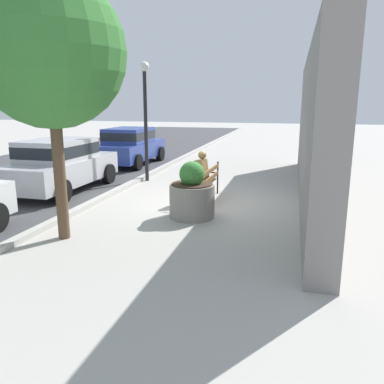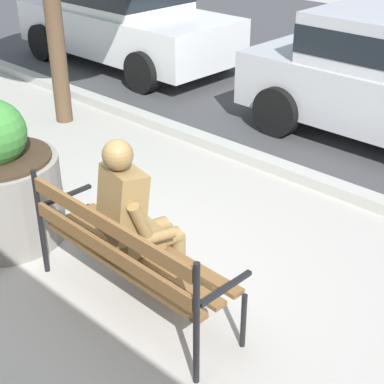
# 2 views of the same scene
# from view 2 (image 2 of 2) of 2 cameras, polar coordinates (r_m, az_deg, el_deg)

# --- Properties ---
(ground_plane) EXTENTS (80.00, 80.00, 0.00)m
(ground_plane) POSITION_cam_2_polar(r_m,az_deg,el_deg) (4.74, -9.93, -10.52)
(ground_plane) COLOR #ADA8A0
(curb_stone) EXTENTS (60.00, 0.20, 0.12)m
(curb_stone) POSITION_cam_2_polar(r_m,az_deg,el_deg) (6.53, 10.40, 1.69)
(curb_stone) COLOR #B2AFA8
(curb_stone) RESTS_ON ground
(park_bench) EXTENTS (1.81, 0.58, 0.95)m
(park_bench) POSITION_cam_2_polar(r_m,az_deg,el_deg) (4.30, -6.52, -5.69)
(park_bench) COLOR brown
(park_bench) RESTS_ON ground
(bronze_statue_seated) EXTENTS (0.76, 0.80, 1.37)m
(bronze_statue_seated) POSITION_cam_2_polar(r_m,az_deg,el_deg) (4.38, -4.92, -3.05)
(bronze_statue_seated) COLOR olive
(bronze_statue_seated) RESTS_ON ground
(concrete_planter) EXTENTS (1.05, 1.05, 1.32)m
(concrete_planter) POSITION_cam_2_polar(r_m,az_deg,el_deg) (5.47, -18.10, 0.55)
(concrete_planter) COLOR gray
(concrete_planter) RESTS_ON ground
(parked_car_white) EXTENTS (4.11, 1.95, 1.56)m
(parked_car_white) POSITION_cam_2_polar(r_m,az_deg,el_deg) (10.57, -6.68, 16.69)
(parked_car_white) COLOR silver
(parked_car_white) RESTS_ON ground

